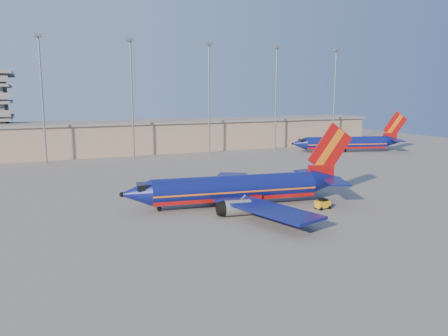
# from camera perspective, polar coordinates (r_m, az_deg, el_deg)

# --- Properties ---
(ground) EXTENTS (220.00, 220.00, 0.00)m
(ground) POSITION_cam_1_polar(r_m,az_deg,el_deg) (68.10, 0.97, -3.69)
(ground) COLOR slate
(ground) RESTS_ON ground
(terminal_building) EXTENTS (122.00, 16.00, 8.50)m
(terminal_building) POSITION_cam_1_polar(r_m,az_deg,el_deg) (124.54, -6.16, 4.35)
(terminal_building) COLOR gray
(terminal_building) RESTS_ON ground
(light_mast_row) EXTENTS (101.60, 1.60, 28.65)m
(light_mast_row) POSITION_cam_1_polar(r_m,az_deg,el_deg) (111.08, -6.84, 10.54)
(light_mast_row) COLOR gray
(light_mast_row) RESTS_ON ground
(aircraft_main) EXTENTS (34.02, 32.50, 11.56)m
(aircraft_main) POSITION_cam_1_polar(r_m,az_deg,el_deg) (61.95, 2.13, -2.71)
(aircraft_main) COLOR navy
(aircraft_main) RESTS_ON ground
(aircraft_second) EXTENTS (31.77, 16.00, 11.05)m
(aircraft_second) POSITION_cam_1_polar(r_m,az_deg,el_deg) (124.14, 15.93, 3.19)
(aircraft_second) COLOR navy
(aircraft_second) RESTS_ON ground
(baggage_tug) EXTENTS (2.13, 1.42, 1.46)m
(baggage_tug) POSITION_cam_1_polar(r_m,az_deg,el_deg) (61.97, 12.77, -4.57)
(baggage_tug) COLOR gold
(baggage_tug) RESTS_ON ground
(luggage_pile) EXTENTS (1.74, 1.95, 0.43)m
(luggage_pile) POSITION_cam_1_polar(r_m,az_deg,el_deg) (57.26, 10.69, -6.26)
(luggage_pile) COLOR black
(luggage_pile) RESTS_ON ground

